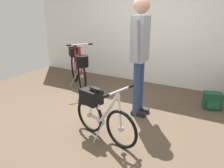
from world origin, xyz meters
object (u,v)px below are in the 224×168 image
display_bike_left (78,65)px  backpack_on_floor (212,101)px  folding_bike_foreground (100,112)px  visitor_near_wall (140,49)px

display_bike_left → backpack_on_floor: (2.73, 0.23, -0.36)m
folding_bike_foreground → visitor_near_wall: 1.16m
folding_bike_foreground → visitor_near_wall: size_ratio=0.58×
folding_bike_foreground → visitor_near_wall: bearing=80.1°
display_bike_left → backpack_on_floor: bearing=4.7°
visitor_near_wall → backpack_on_floor: (1.06, 0.81, -0.93)m
visitor_near_wall → backpack_on_floor: visitor_near_wall is taller
folding_bike_foreground → display_bike_left: 2.13m
folding_bike_foreground → visitor_near_wall: (0.16, 0.91, 0.70)m
display_bike_left → backpack_on_floor: 2.76m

